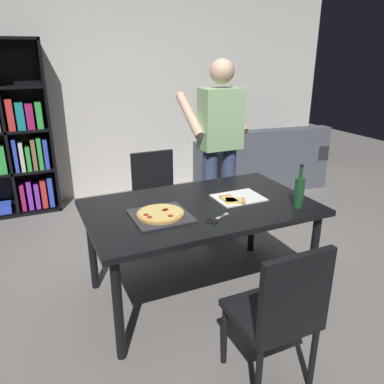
{
  "coord_description": "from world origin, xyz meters",
  "views": [
    {
      "loc": [
        -1.11,
        -2.29,
        1.79
      ],
      "look_at": [
        0.0,
        0.15,
        0.8
      ],
      "focal_mm": 35.28,
      "sensor_mm": 36.0,
      "label": 1
    }
  ],
  "objects_px": {
    "dining_table": "(200,214)",
    "person_serving_pizza": "(219,143)",
    "chair_near_camera": "(280,310)",
    "couch": "(260,165)",
    "pepperoni_pizza_on_tray": "(161,214)",
    "wine_bottle": "(299,191)",
    "kitchen_scissors": "(216,219)",
    "chair_far_side": "(157,193)"
  },
  "relations": [
    {
      "from": "dining_table",
      "to": "couch",
      "type": "bearing_deg",
      "value": 46.41
    },
    {
      "from": "dining_table",
      "to": "pepperoni_pizza_on_tray",
      "type": "relative_size",
      "value": 4.31
    },
    {
      "from": "dining_table",
      "to": "chair_near_camera",
      "type": "distance_m",
      "value": 0.99
    },
    {
      "from": "pepperoni_pizza_on_tray",
      "to": "kitchen_scissors",
      "type": "distance_m",
      "value": 0.38
    },
    {
      "from": "chair_far_side",
      "to": "person_serving_pizza",
      "type": "relative_size",
      "value": 0.51
    },
    {
      "from": "chair_near_camera",
      "to": "pepperoni_pizza_on_tray",
      "type": "xyz_separation_m",
      "value": [
        -0.34,
        0.91,
        0.25
      ]
    },
    {
      "from": "chair_far_side",
      "to": "kitchen_scissors",
      "type": "bearing_deg",
      "value": -91.04
    },
    {
      "from": "couch",
      "to": "chair_far_side",
      "type": "bearing_deg",
      "value": -151.98
    },
    {
      "from": "couch",
      "to": "wine_bottle",
      "type": "xyz_separation_m",
      "value": [
        -1.27,
        -2.31,
        0.57
      ]
    },
    {
      "from": "dining_table",
      "to": "couch",
      "type": "xyz_separation_m",
      "value": [
        1.89,
        1.99,
        -0.38
      ]
    },
    {
      "from": "dining_table",
      "to": "wine_bottle",
      "type": "distance_m",
      "value": 0.73
    },
    {
      "from": "pepperoni_pizza_on_tray",
      "to": "wine_bottle",
      "type": "xyz_separation_m",
      "value": [
        0.96,
        -0.25,
        0.1
      ]
    },
    {
      "from": "chair_far_side",
      "to": "wine_bottle",
      "type": "relative_size",
      "value": 2.85
    },
    {
      "from": "dining_table",
      "to": "pepperoni_pizza_on_tray",
      "type": "bearing_deg",
      "value": -167.8
    },
    {
      "from": "person_serving_pizza",
      "to": "pepperoni_pizza_on_tray",
      "type": "bearing_deg",
      "value": -137.04
    },
    {
      "from": "couch",
      "to": "wine_bottle",
      "type": "height_order",
      "value": "wine_bottle"
    },
    {
      "from": "dining_table",
      "to": "pepperoni_pizza_on_tray",
      "type": "height_order",
      "value": "pepperoni_pizza_on_tray"
    },
    {
      "from": "person_serving_pizza",
      "to": "wine_bottle",
      "type": "relative_size",
      "value": 5.54
    },
    {
      "from": "couch",
      "to": "wine_bottle",
      "type": "distance_m",
      "value": 2.7
    },
    {
      "from": "chair_far_side",
      "to": "kitchen_scissors",
      "type": "relative_size",
      "value": 4.57
    },
    {
      "from": "dining_table",
      "to": "chair_near_camera",
      "type": "height_order",
      "value": "chair_near_camera"
    },
    {
      "from": "dining_table",
      "to": "chair_far_side",
      "type": "xyz_separation_m",
      "value": [
        0.0,
        0.98,
        -0.17
      ]
    },
    {
      "from": "pepperoni_pizza_on_tray",
      "to": "wine_bottle",
      "type": "distance_m",
      "value": 0.99
    },
    {
      "from": "dining_table",
      "to": "person_serving_pizza",
      "type": "xyz_separation_m",
      "value": [
        0.56,
        0.76,
        0.32
      ]
    },
    {
      "from": "chair_near_camera",
      "to": "pepperoni_pizza_on_tray",
      "type": "height_order",
      "value": "chair_near_camera"
    },
    {
      "from": "couch",
      "to": "person_serving_pizza",
      "type": "distance_m",
      "value": 1.94
    },
    {
      "from": "dining_table",
      "to": "chair_far_side",
      "type": "bearing_deg",
      "value": 90.0
    },
    {
      "from": "chair_far_side",
      "to": "person_serving_pizza",
      "type": "bearing_deg",
      "value": -21.51
    },
    {
      "from": "kitchen_scissors",
      "to": "chair_near_camera",
      "type": "bearing_deg",
      "value": -88.13
    },
    {
      "from": "chair_far_side",
      "to": "person_serving_pizza",
      "type": "xyz_separation_m",
      "value": [
        0.56,
        -0.22,
        0.49
      ]
    },
    {
      "from": "dining_table",
      "to": "chair_far_side",
      "type": "distance_m",
      "value": 0.99
    },
    {
      "from": "chair_near_camera",
      "to": "wine_bottle",
      "type": "bearing_deg",
      "value": 46.61
    },
    {
      "from": "dining_table",
      "to": "person_serving_pizza",
      "type": "height_order",
      "value": "person_serving_pizza"
    },
    {
      "from": "chair_near_camera",
      "to": "couch",
      "type": "xyz_separation_m",
      "value": [
        1.89,
        2.97,
        -0.21
      ]
    },
    {
      "from": "person_serving_pizza",
      "to": "kitchen_scissors",
      "type": "distance_m",
      "value": 1.22
    },
    {
      "from": "chair_near_camera",
      "to": "kitchen_scissors",
      "type": "relative_size",
      "value": 4.57
    },
    {
      "from": "chair_near_camera",
      "to": "pepperoni_pizza_on_tray",
      "type": "distance_m",
      "value": 1.0
    },
    {
      "from": "dining_table",
      "to": "couch",
      "type": "height_order",
      "value": "couch"
    },
    {
      "from": "dining_table",
      "to": "person_serving_pizza",
      "type": "relative_size",
      "value": 0.94
    },
    {
      "from": "couch",
      "to": "pepperoni_pizza_on_tray",
      "type": "xyz_separation_m",
      "value": [
        -2.23,
        -2.06,
        0.46
      ]
    },
    {
      "from": "couch",
      "to": "pepperoni_pizza_on_tray",
      "type": "relative_size",
      "value": 4.71
    },
    {
      "from": "person_serving_pizza",
      "to": "pepperoni_pizza_on_tray",
      "type": "distance_m",
      "value": 1.24
    }
  ]
}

